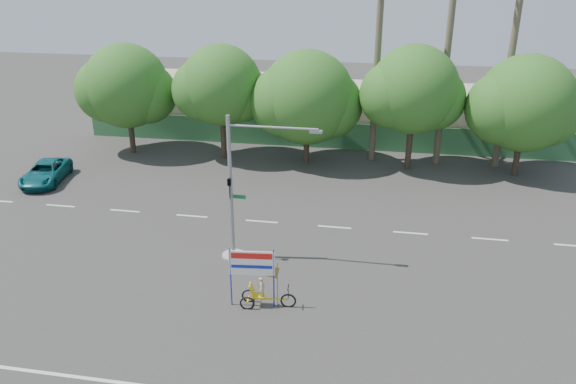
# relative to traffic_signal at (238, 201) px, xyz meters

# --- Properties ---
(ground) EXTENTS (120.00, 120.00, 0.00)m
(ground) POSITION_rel_traffic_signal_xyz_m (2.20, -3.98, -2.92)
(ground) COLOR #33302D
(ground) RESTS_ON ground
(fence) EXTENTS (38.00, 0.08, 2.00)m
(fence) POSITION_rel_traffic_signal_xyz_m (2.20, 17.52, -1.92)
(fence) COLOR #336B3D
(fence) RESTS_ON ground
(building_left) EXTENTS (12.00, 8.00, 4.00)m
(building_left) POSITION_rel_traffic_signal_xyz_m (-7.80, 22.02, -0.92)
(building_left) COLOR #BAAC94
(building_left) RESTS_ON ground
(building_right) EXTENTS (14.00, 8.00, 3.60)m
(building_right) POSITION_rel_traffic_signal_xyz_m (10.20, 22.02, -1.12)
(building_right) COLOR #BAAC94
(building_right) RESTS_ON ground
(tree_far_left) EXTENTS (7.14, 6.00, 7.96)m
(tree_far_left) POSITION_rel_traffic_signal_xyz_m (-11.85, 14.02, 1.84)
(tree_far_left) COLOR #473828
(tree_far_left) RESTS_ON ground
(tree_left) EXTENTS (6.66, 5.60, 8.07)m
(tree_left) POSITION_rel_traffic_signal_xyz_m (-4.85, 14.02, 2.14)
(tree_left) COLOR #473828
(tree_left) RESTS_ON ground
(tree_center) EXTENTS (7.62, 6.40, 7.85)m
(tree_center) POSITION_rel_traffic_signal_xyz_m (1.14, 14.02, 1.55)
(tree_center) COLOR #473828
(tree_center) RESTS_ON ground
(tree_right) EXTENTS (6.90, 5.80, 8.36)m
(tree_right) POSITION_rel_traffic_signal_xyz_m (8.15, 14.02, 2.32)
(tree_right) COLOR #473828
(tree_right) RESTS_ON ground
(tree_far_right) EXTENTS (7.38, 6.20, 7.94)m
(tree_far_right) POSITION_rel_traffic_signal_xyz_m (15.15, 14.02, 1.73)
(tree_far_right) COLOR #473828
(tree_far_right) RESTS_ON ground
(palm_tall) EXTENTS (3.73, 3.79, 17.45)m
(palm_tall) POSITION_rel_traffic_signal_xyz_m (10.20, 15.52, 7.55)
(palm_tall) COLOR #70604C
(palm_tall) RESTS_ON ground
(palm_mid) EXTENTS (3.73, 3.79, 15.45)m
(palm_mid) POSITION_rel_traffic_signal_xyz_m (14.20, 15.52, 6.48)
(palm_mid) COLOR #70604C
(palm_mid) RESTS_ON ground
(palm_short) EXTENTS (3.73, 3.79, 14.45)m
(palm_short) POSITION_rel_traffic_signal_xyz_m (5.70, 15.52, 5.94)
(palm_short) COLOR #70604C
(palm_short) RESTS_ON ground
(traffic_signal) EXTENTS (4.72, 1.10, 7.00)m
(traffic_signal) POSITION_rel_traffic_signal_xyz_m (0.00, 0.00, 0.00)
(traffic_signal) COLOR gray
(traffic_signal) RESTS_ON ground
(trike_billboard) EXTENTS (2.72, 0.74, 2.68)m
(trike_billboard) POSITION_rel_traffic_signal_xyz_m (1.85, -3.88, -1.84)
(trike_billboard) COLOR black
(trike_billboard) RESTS_ON ground
(pickup_truck) EXTENTS (3.02, 4.99, 1.29)m
(pickup_truck) POSITION_rel_traffic_signal_xyz_m (-14.74, 7.39, -2.27)
(pickup_truck) COLOR #0D5B60
(pickup_truck) RESTS_ON ground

